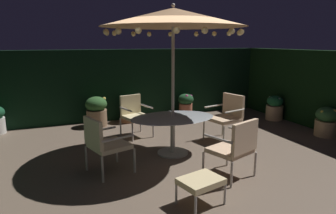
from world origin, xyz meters
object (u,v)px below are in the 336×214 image
(ottoman_footrest, at_px, (201,182))
(potted_plant_front_corner, at_px, (275,108))
(potted_plant_back_center, at_px, (129,108))
(patio_umbrella, at_px, (173,18))
(patio_chair_east, at_px, (134,113))
(patio_chair_southeast, at_px, (104,141))
(potted_plant_right_near, at_px, (327,121))
(patio_chair_northeast, at_px, (227,114))
(potted_plant_left_far, at_px, (97,111))
(patio_dining_table, at_px, (173,124))
(patio_chair_north, at_px, (236,145))
(potted_plant_back_right, at_px, (186,104))

(ottoman_footrest, relative_size, potted_plant_front_corner, 0.94)
(potted_plant_front_corner, xyz_separation_m, potted_plant_back_center, (-3.77, 1.28, 0.03))
(patio_umbrella, distance_m, patio_chair_east, 2.45)
(patio_chair_southeast, distance_m, potted_plant_right_near, 5.05)
(patio_umbrella, distance_m, patio_chair_southeast, 2.44)
(ottoman_footrest, height_order, potted_plant_right_near, potted_plant_right_near)
(patio_chair_northeast, bearing_deg, potted_plant_back_center, 124.18)
(patio_chair_east, xyz_separation_m, potted_plant_left_far, (-0.67, 1.13, -0.14))
(patio_dining_table, relative_size, patio_chair_north, 1.70)
(patio_dining_table, distance_m, patio_chair_southeast, 1.44)
(patio_chair_southeast, xyz_separation_m, potted_plant_back_right, (2.89, 3.08, -0.19))
(patio_chair_southeast, distance_m, ottoman_footrest, 1.77)
(patio_umbrella, relative_size, patio_chair_east, 3.01)
(patio_chair_north, bearing_deg, potted_plant_back_right, 75.64)
(patio_chair_northeast, relative_size, potted_plant_front_corner, 1.50)
(potted_plant_front_corner, bearing_deg, patio_chair_east, 179.67)
(potted_plant_back_right, relative_size, potted_plant_back_center, 0.93)
(patio_umbrella, height_order, potted_plant_left_far, patio_umbrella)
(potted_plant_left_far, bearing_deg, patio_umbrella, -67.52)
(potted_plant_back_center, bearing_deg, potted_plant_left_far, -172.13)
(patio_chair_northeast, relative_size, ottoman_footrest, 1.59)
(patio_chair_east, xyz_separation_m, potted_plant_front_corner, (3.97, -0.02, -0.21))
(ottoman_footrest, relative_size, potted_plant_right_near, 0.93)
(patio_dining_table, bearing_deg, potted_plant_left_far, 112.48)
(patio_chair_north, distance_m, ottoman_footrest, 1.03)
(potted_plant_front_corner, bearing_deg, patio_umbrella, -159.29)
(patio_dining_table, distance_m, patio_chair_north, 1.44)
(patio_umbrella, relative_size, potted_plant_back_center, 3.99)
(patio_umbrella, height_order, patio_chair_north, patio_umbrella)
(patio_chair_north, relative_size, patio_chair_east, 1.04)
(potted_plant_left_far, bearing_deg, potted_plant_right_near, -30.61)
(patio_umbrella, distance_m, potted_plant_right_near, 4.28)
(patio_chair_north, distance_m, patio_chair_northeast, 1.91)
(patio_chair_southeast, distance_m, potted_plant_front_corner, 5.29)
(patio_dining_table, xyz_separation_m, patio_umbrella, (0.00, 0.00, 1.94))
(patio_dining_table, bearing_deg, patio_umbrella, 73.00)
(patio_chair_northeast, distance_m, potted_plant_front_corner, 2.44)
(patio_chair_northeast, height_order, patio_chair_east, patio_chair_northeast)
(potted_plant_back_center, bearing_deg, patio_chair_southeast, -111.54)
(patio_chair_east, relative_size, potted_plant_front_corner, 1.38)
(potted_plant_back_right, distance_m, potted_plant_right_near, 3.63)
(patio_chair_east, bearing_deg, potted_plant_back_right, 34.07)
(patio_chair_north, relative_size, patio_chair_southeast, 1.01)
(ottoman_footrest, distance_m, potted_plant_left_far, 4.43)
(patio_dining_table, height_order, potted_plant_left_far, potted_plant_left_far)
(potted_plant_back_right, distance_m, potted_plant_back_center, 1.68)
(patio_chair_northeast, xyz_separation_m, potted_plant_left_far, (-2.45, 2.20, -0.19))
(patio_chair_northeast, xyz_separation_m, patio_chair_southeast, (-2.78, -0.74, -0.04))
(patio_chair_east, height_order, potted_plant_left_far, patio_chair_east)
(patio_umbrella, xyz_separation_m, patio_chair_northeast, (1.41, 0.32, -1.94))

